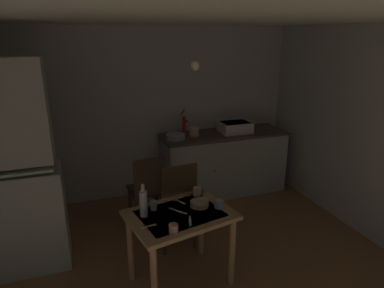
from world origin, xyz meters
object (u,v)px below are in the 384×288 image
Objects in this scene: sink_basin at (235,127)px; hand_pump at (184,124)px; serving_bowl_wide at (199,204)px; glass_bottle at (143,203)px; chair_far_side at (176,204)px; dining_table at (180,225)px; mixing_bowl_counter at (175,137)px; hutch_cabinet at (3,179)px; teacup_mint at (174,228)px; chair_by_counter at (148,189)px.

hand_pump reaches higher than sink_basin.
serving_bowl_wide is 0.57× the size of glass_bottle.
dining_table is at bearing -102.86° from chair_far_side.
serving_bowl_wide is (-0.23, -1.55, -0.19)m from mixing_bowl_counter.
glass_bottle is at bearing -132.01° from chair_far_side.
hand_pump is 2.27× the size of serving_bowl_wide.
glass_bottle reaches higher than dining_table.
glass_bottle is at bearing -29.64° from hutch_cabinet.
sink_basin reaches higher than teacup_mint.
hand_pump is at bearing 44.07° from chair_by_counter.
mixing_bowl_counter is (-0.16, -0.10, -0.13)m from hand_pump.
glass_bottle is (1.17, -0.67, -0.12)m from hutch_cabinet.
hutch_cabinet is 27.14× the size of teacup_mint.
hand_pump is at bearing 67.88° from chair_far_side.
teacup_mint is (-0.07, -1.34, 0.27)m from chair_by_counter.
teacup_mint is at bearing -36.78° from hutch_cabinet.
glass_bottle is (-0.31, 0.06, 0.25)m from dining_table.
dining_table is (1.49, -0.73, -0.36)m from hutch_cabinet.
teacup_mint is at bearing -127.52° from sink_basin.
serving_bowl_wide is 0.53m from glass_bottle.
chair_far_side is 13.11× the size of teacup_mint.
chair_by_counter is (-0.20, 0.52, -0.02)m from chair_far_side.
teacup_mint is at bearing -93.01° from chair_by_counter.
chair_by_counter is at bearing 86.99° from teacup_mint.
hand_pump is 1.88m from dining_table.
hutch_cabinet is 2.13m from mixing_bowl_counter.
dining_table is 0.26m from serving_bowl_wide.
hutch_cabinet is 1.69m from teacup_mint.
serving_bowl_wide is at bearing -103.33° from hand_pump.
hand_pump reaches higher than mixing_bowl_counter.
serving_bowl_wide is at bearing 44.60° from teacup_mint.
chair_by_counter reaches higher than dining_table.
chair_far_side is at bearing 99.99° from serving_bowl_wide.
mixing_bowl_counter reaches higher than teacup_mint.
teacup_mint is (-1.50, -1.95, -0.22)m from sink_basin.
glass_bottle is (-0.17, 0.34, 0.09)m from teacup_mint.
mixing_bowl_counter is at bearing 47.16° from chair_by_counter.
hand_pump is 0.39× the size of chair_far_side.
chair_far_side is 0.90m from teacup_mint.
hand_pump is 1.72m from serving_bowl_wide.
mixing_bowl_counter is 0.26× the size of dining_table.
hutch_cabinet reaches higher than chair_far_side.
serving_bowl_wide is 0.50m from teacup_mint.
chair_by_counter is at bearing 105.82° from serving_bowl_wide.
hand_pump is at bearing 25.28° from hutch_cabinet.
chair_by_counter is 12.05× the size of teacup_mint.
glass_bottle reaches higher than chair_far_side.
serving_bowl_wide is (-1.14, -1.60, -0.23)m from sink_basin.
chair_far_side is (0.13, 0.55, -0.09)m from dining_table.
chair_by_counter is at bearing 93.85° from dining_table.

